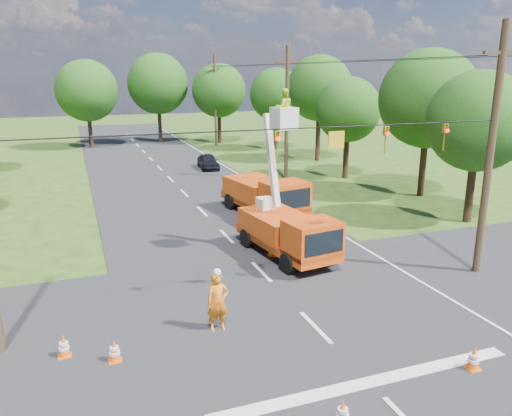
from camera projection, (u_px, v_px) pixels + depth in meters
name	position (u px, v px, depth m)	size (l,w,h in m)	color
ground	(184.00, 194.00, 34.41)	(140.00, 140.00, 0.00)	#234514
road_main	(184.00, 194.00, 34.41)	(12.00, 100.00, 0.06)	black
road_cross	(290.00, 303.00, 18.11)	(56.00, 10.00, 0.07)	black
stop_bar	(369.00, 384.00, 13.40)	(9.00, 0.45, 0.02)	silver
edge_line	(260.00, 187.00, 36.28)	(0.12, 90.00, 0.02)	silver
bucket_truck	(288.00, 224.00, 22.25)	(2.99, 6.10, 7.43)	#DB450F
second_truck	(266.00, 195.00, 28.82)	(3.43, 6.69, 2.39)	#DB450F
ground_worker	(218.00, 302.00, 15.94)	(0.73, 0.48, 1.99)	orange
distant_car	(208.00, 161.00, 43.14)	(1.52, 3.78, 1.29)	black
traffic_cone_0	(343.00, 413.00, 11.71)	(0.38, 0.38, 0.71)	#F85A0D
traffic_cone_1	(474.00, 358.00, 13.95)	(0.38, 0.38, 0.71)	#F85A0D
traffic_cone_2	(272.00, 249.00, 22.61)	(0.38, 0.38, 0.71)	#F85A0D
traffic_cone_3	(280.00, 215.00, 28.05)	(0.38, 0.38, 0.71)	#F85A0D
traffic_cone_4	(114.00, 351.00, 14.33)	(0.38, 0.38, 0.71)	#F85A0D
traffic_cone_5	(64.00, 346.00, 14.58)	(0.38, 0.38, 0.71)	#F85A0D
traffic_cone_7	(241.00, 196.00, 32.24)	(0.38, 0.38, 0.71)	#F85A0D
pole_right_near	(491.00, 151.00, 19.60)	(1.80, 0.30, 10.00)	#4C3823
pole_right_mid	(287.00, 113.00, 37.71)	(1.80, 0.30, 10.00)	#4C3823
pole_right_far	(215.00, 100.00, 55.82)	(1.80, 0.30, 10.00)	#4C3823
signal_span	(352.00, 138.00, 17.30)	(18.00, 0.29, 1.07)	black
tree_right_a	(478.00, 121.00, 26.58)	(5.40, 5.40, 8.28)	#382616
tree_right_b	(429.00, 99.00, 32.28)	(6.40, 6.40, 9.65)	#382616
tree_right_c	(348.00, 110.00, 38.32)	(5.00, 5.00, 7.83)	#382616
tree_right_d	(319.00, 88.00, 45.74)	(6.00, 6.00, 9.70)	#382616
tree_right_e	(276.00, 95.00, 52.88)	(5.60, 5.60, 8.63)	#382616
tree_far_a	(87.00, 91.00, 53.76)	(6.60, 6.60, 9.50)	#382616
tree_far_b	(158.00, 84.00, 58.08)	(7.00, 7.00, 10.32)	#382616
tree_far_c	(219.00, 91.00, 57.72)	(6.20, 6.20, 9.18)	#382616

